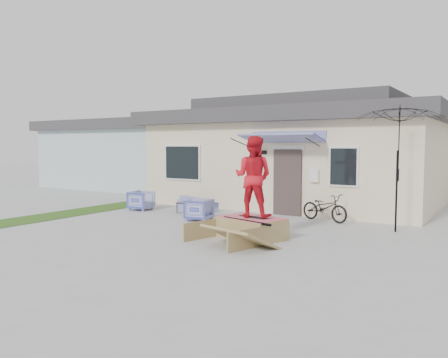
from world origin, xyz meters
The scene contains 13 objects.
ground centered at (0.00, 0.00, 0.00)m, with size 90.00×90.00×0.00m, color #A7A7A7.
grass_strip centered at (-5.20, 2.00, 0.00)m, with size 1.40×8.00×0.01m, color #2B5118.
house centered at (0.00, 7.99, 1.94)m, with size 10.80×8.49×4.10m.
neighbor_house centered at (-10.50, 10.00, 1.78)m, with size 8.60×7.60×3.50m.
loveseat centered at (-2.09, 3.85, 0.32)m, with size 1.62×0.48×0.63m, color #273499.
armchair_left centered at (-3.74, 2.84, 0.36)m, with size 0.71×0.66×0.73m, color #273499.
armchair_right centered at (-0.79, 2.12, 0.36)m, with size 0.69×0.65×0.71m, color #273499.
coffee_table centered at (-1.93, 3.26, 0.18)m, with size 0.73×0.73×0.36m, color black.
bicycle centered at (2.41, 4.00, 0.50)m, with size 0.54×1.56×1.00m, color black.
patio_umbrella centered at (4.53, 3.39, 1.75)m, with size 2.66×2.56×2.20m.
skate_ramp centered at (1.78, 0.70, 0.25)m, with size 1.49×1.98×0.50m, color olive, non-canonical shape.
skateboard centered at (1.80, 0.74, 0.52)m, with size 0.79×0.20×0.05m, color black.
skater centered at (1.80, 0.74, 1.51)m, with size 0.95×0.73×1.94m, color red.
Camera 1 is at (6.98, -8.74, 2.22)m, focal length 36.38 mm.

